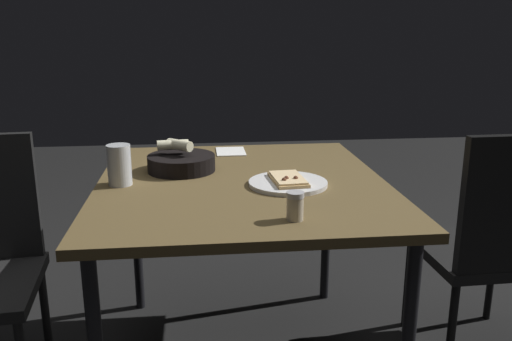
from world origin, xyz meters
TOP-DOWN VIEW (x-y plane):
  - dining_table at (0.00, 0.00)m, footprint 1.10×0.98m
  - pizza_plate at (0.08, 0.15)m, footprint 0.26×0.26m
  - bread_basket at (-0.14, -0.21)m, footprint 0.25×0.25m
  - beer_glass at (0.01, -0.41)m, footprint 0.08×0.08m
  - pepper_shaker at (0.41, 0.11)m, footprint 0.05×0.05m
  - napkin at (-0.42, -0.01)m, footprint 0.16×0.12m
  - chair_near at (0.06, 0.92)m, footprint 0.45×0.45m

SIDE VIEW (x-z plane):
  - chair_near at x=0.06m, z-range 0.05..0.96m
  - dining_table at x=0.00m, z-range 0.31..1.05m
  - napkin at x=-0.42m, z-range 0.74..0.74m
  - pizza_plate at x=0.08m, z-range 0.73..0.77m
  - bread_basket at x=-0.14m, z-range 0.71..0.83m
  - pepper_shaker at x=0.41m, z-range 0.73..0.81m
  - beer_glass at x=0.01m, z-range 0.73..0.87m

